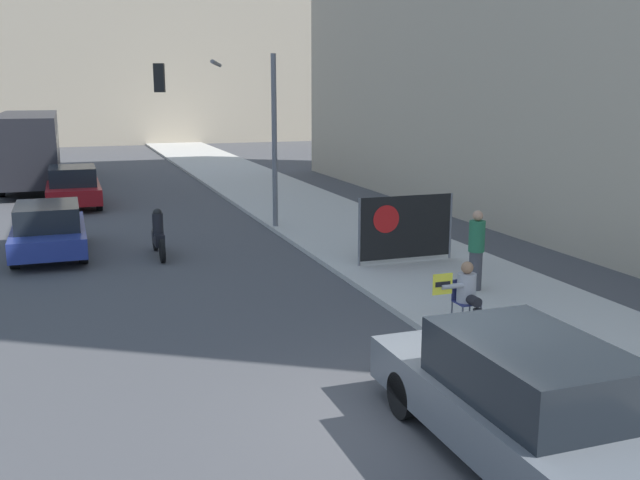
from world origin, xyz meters
TOP-DOWN VIEW (x-y plane):
  - ground_plane at (0.00, 0.00)m, footprint 160.00×160.00m
  - sidewalk_curb at (3.89, 15.00)m, footprint 4.38×90.00m
  - seated_protester at (2.40, 2.88)m, footprint 0.92×0.77m
  - jogger_on_sidewalk at (3.90, 5.05)m, footprint 0.34×0.34m
  - protest_banner at (3.59, 7.81)m, footprint 2.55×0.06m
  - traffic_light_pole at (0.57, 13.80)m, footprint 3.54×3.31m
  - parked_car_curbside at (0.69, -1.19)m, footprint 1.79×4.63m
  - car_on_road_nearest at (-4.75, 12.10)m, footprint 1.83×4.26m
  - car_on_road_midblock at (-4.02, 20.36)m, footprint 1.90×4.25m
  - city_bus_on_road at (-5.75, 27.39)m, footprint 2.47×11.16m
  - motorcycle_on_road at (-2.04, 11.00)m, footprint 0.28×2.11m

SIDE VIEW (x-z plane):
  - ground_plane at x=0.00m, z-range 0.00..0.00m
  - sidewalk_curb at x=3.89m, z-range 0.00..0.13m
  - motorcycle_on_road at x=-2.04m, z-range -0.09..1.20m
  - car_on_road_nearest at x=-4.75m, z-range 0.00..1.40m
  - car_on_road_midblock at x=-4.02m, z-range -0.01..1.50m
  - parked_car_curbside at x=0.69m, z-range -0.01..1.54m
  - seated_protester at x=2.40m, z-range 0.17..1.39m
  - jogger_on_sidewalk at x=3.90m, z-range 0.14..1.86m
  - protest_banner at x=3.59m, z-range 0.18..1.84m
  - city_bus_on_road at x=-5.75m, z-range 0.24..3.47m
  - traffic_light_pole at x=0.57m, z-range 1.10..6.36m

